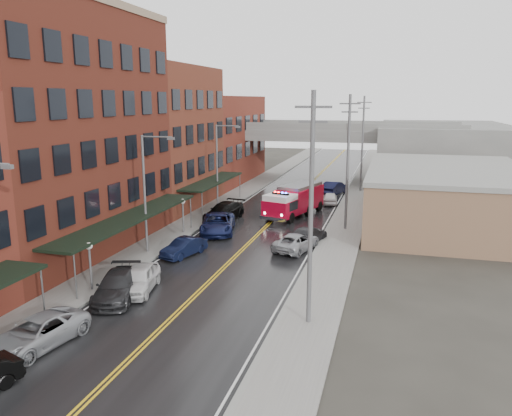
# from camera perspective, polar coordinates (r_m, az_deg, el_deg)

# --- Properties ---
(road) EXTENTS (11.00, 160.00, 0.02)m
(road) POSITION_cam_1_polar(r_m,az_deg,el_deg) (42.29, -0.28, -3.53)
(road) COLOR black
(road) RESTS_ON ground
(sidewalk_left) EXTENTS (3.00, 160.00, 0.15)m
(sidewalk_left) POSITION_cam_1_polar(r_m,az_deg,el_deg) (44.74, -9.33, -2.73)
(sidewalk_left) COLOR slate
(sidewalk_left) RESTS_ON ground
(sidewalk_right) EXTENTS (3.00, 160.00, 0.15)m
(sidewalk_right) POSITION_cam_1_polar(r_m,az_deg,el_deg) (40.98, 9.62, -4.14)
(sidewalk_right) COLOR slate
(sidewalk_right) RESTS_ON ground
(curb_left) EXTENTS (0.30, 160.00, 0.15)m
(curb_left) POSITION_cam_1_polar(r_m,az_deg,el_deg) (44.09, -7.38, -2.89)
(curb_left) COLOR gray
(curb_left) RESTS_ON ground
(curb_right) EXTENTS (0.30, 160.00, 0.15)m
(curb_right) POSITION_cam_1_polar(r_m,az_deg,el_deg) (41.17, 7.33, -3.99)
(curb_right) COLOR gray
(curb_right) RESTS_ON ground
(brick_building_b) EXTENTS (9.00, 20.00, 18.00)m
(brick_building_b) POSITION_cam_1_polar(r_m,az_deg,el_deg) (40.41, -21.83, 7.81)
(brick_building_b) COLOR #521F15
(brick_building_b) RESTS_ON ground
(brick_building_c) EXTENTS (9.00, 15.00, 15.00)m
(brick_building_c) POSITION_cam_1_polar(r_m,az_deg,el_deg) (55.45, -10.74, 7.90)
(brick_building_c) COLOR #5B231B
(brick_building_c) RESTS_ON ground
(brick_building_far) EXTENTS (9.00, 20.00, 12.00)m
(brick_building_far) POSITION_cam_1_polar(r_m,az_deg,el_deg) (71.65, -4.51, 7.82)
(brick_building_far) COLOR maroon
(brick_building_far) RESTS_ON ground
(tan_building) EXTENTS (14.00, 22.00, 5.00)m
(tan_building) POSITION_cam_1_polar(r_m,az_deg,el_deg) (50.24, 20.85, 1.11)
(tan_building) COLOR brown
(tan_building) RESTS_ON ground
(right_far_block) EXTENTS (18.00, 30.00, 8.00)m
(right_far_block) POSITION_cam_1_polar(r_m,az_deg,el_deg) (79.84, 20.48, 6.10)
(right_far_block) COLOR slate
(right_far_block) RESTS_ON ground
(awning_1) EXTENTS (2.60, 18.00, 3.09)m
(awning_1) POSITION_cam_1_polar(r_m,az_deg,el_deg) (38.09, -14.12, -1.07)
(awning_1) COLOR black
(awning_1) RESTS_ON ground
(awning_2) EXTENTS (2.60, 13.00, 3.09)m
(awning_2) POSITION_cam_1_polar(r_m,az_deg,el_deg) (53.69, -4.96, 3.07)
(awning_2) COLOR black
(awning_2) RESTS_ON ground
(globe_lamp_1) EXTENTS (0.44, 0.44, 3.12)m
(globe_lamp_1) POSITION_cam_1_polar(r_m,az_deg,el_deg) (31.97, -18.49, -5.15)
(globe_lamp_1) COLOR #59595B
(globe_lamp_1) RESTS_ON ground
(globe_lamp_2) EXTENTS (0.44, 0.44, 3.12)m
(globe_lamp_2) POSITION_cam_1_polar(r_m,az_deg,el_deg) (43.85, -8.36, 0.01)
(globe_lamp_2) COLOR #59595B
(globe_lamp_2) RESTS_ON ground
(street_lamp_1) EXTENTS (2.64, 0.22, 9.00)m
(street_lamp_1) POSITION_cam_1_polar(r_m,az_deg,el_deg) (38.07, -12.32, 2.39)
(street_lamp_1) COLOR #59595B
(street_lamp_1) RESTS_ON ground
(street_lamp_2) EXTENTS (2.64, 0.22, 9.00)m
(street_lamp_2) POSITION_cam_1_polar(r_m,az_deg,el_deg) (52.60, -4.23, 5.32)
(street_lamp_2) COLOR #59595B
(street_lamp_2) RESTS_ON ground
(utility_pole_0) EXTENTS (1.80, 0.24, 12.00)m
(utility_pole_0) POSITION_cam_1_polar(r_m,az_deg,el_deg) (25.02, 6.31, 0.13)
(utility_pole_0) COLOR #59595B
(utility_pole_0) RESTS_ON ground
(utility_pole_1) EXTENTS (1.80, 0.24, 12.00)m
(utility_pole_1) POSITION_cam_1_polar(r_m,az_deg,el_deg) (44.64, 10.45, 5.35)
(utility_pole_1) COLOR #59595B
(utility_pole_1) RESTS_ON ground
(utility_pole_2) EXTENTS (1.80, 0.24, 12.00)m
(utility_pole_2) POSITION_cam_1_polar(r_m,az_deg,el_deg) (64.50, 12.07, 7.37)
(utility_pole_2) COLOR #59595B
(utility_pole_2) RESTS_ON ground
(overpass) EXTENTS (40.00, 10.00, 7.50)m
(overpass) POSITION_cam_1_polar(r_m,az_deg,el_deg) (72.23, 6.66, 7.80)
(overpass) COLOR slate
(overpass) RESTS_ON ground
(fire_truck) EXTENTS (5.19, 8.89, 3.09)m
(fire_truck) POSITION_cam_1_polar(r_m,az_deg,el_deg) (50.33, 4.36, 0.95)
(fire_truck) COLOR #A40720
(fire_truck) RESTS_ON ground
(parked_car_left_2) EXTENTS (3.23, 5.48, 1.43)m
(parked_car_left_2) POSITION_cam_1_polar(r_m,az_deg,el_deg) (26.51, -23.73, -12.93)
(parked_car_left_2) COLOR gray
(parked_car_left_2) RESTS_ON ground
(parked_car_left_3) EXTENTS (3.63, 5.72, 1.54)m
(parked_car_left_3) POSITION_cam_1_polar(r_m,az_deg,el_deg) (30.92, -15.58, -8.57)
(parked_car_left_3) COLOR black
(parked_car_left_3) RESTS_ON ground
(parked_car_left_4) EXTENTS (2.80, 4.93, 1.58)m
(parked_car_left_4) POSITION_cam_1_polar(r_m,az_deg,el_deg) (31.68, -13.24, -7.89)
(parked_car_left_4) COLOR silver
(parked_car_left_4) RESTS_ON ground
(parked_car_left_5) EXTENTS (2.53, 4.34, 1.35)m
(parked_car_left_5) POSITION_cam_1_polar(r_m,az_deg,el_deg) (37.97, -8.24, -4.47)
(parked_car_left_5) COLOR black
(parked_car_left_5) RESTS_ON ground
(parked_car_left_6) EXTENTS (4.22, 6.53, 1.67)m
(parked_car_left_6) POSITION_cam_1_polar(r_m,az_deg,el_deg) (44.16, -4.39, -1.78)
(parked_car_left_6) COLOR #111842
(parked_car_left_6) RESTS_ON ground
(parked_car_left_7) EXTENTS (3.14, 6.01, 1.66)m
(parked_car_left_7) POSITION_cam_1_polar(r_m,az_deg,el_deg) (48.88, -3.67, -0.39)
(parked_car_left_7) COLOR black
(parked_car_left_7) RESTS_ON ground
(parked_car_right_0) EXTENTS (3.46, 5.30, 1.35)m
(parked_car_right_0) POSITION_cam_1_polar(r_m,az_deg,el_deg) (39.15, 4.63, -3.86)
(parked_car_right_0) COLOR #95979C
(parked_car_right_0) RESTS_ON ground
(parked_car_right_1) EXTENTS (3.03, 5.04, 1.37)m
(parked_car_right_1) POSITION_cam_1_polar(r_m,az_deg,el_deg) (41.24, 5.94, -3.04)
(parked_car_right_1) COLOR black
(parked_car_right_1) RESTS_ON ground
(parked_car_right_2) EXTENTS (2.05, 4.13, 1.35)m
(parked_car_right_2) POSITION_cam_1_polar(r_m,az_deg,el_deg) (56.81, 8.48, 1.13)
(parked_car_right_2) COLOR white
(parked_car_right_2) RESTS_ON ground
(parked_car_right_3) EXTENTS (3.08, 5.30, 1.65)m
(parked_car_right_3) POSITION_cam_1_polar(r_m,az_deg,el_deg) (62.67, 8.94, 2.30)
(parked_car_right_3) COLOR black
(parked_car_right_3) RESTS_ON ground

